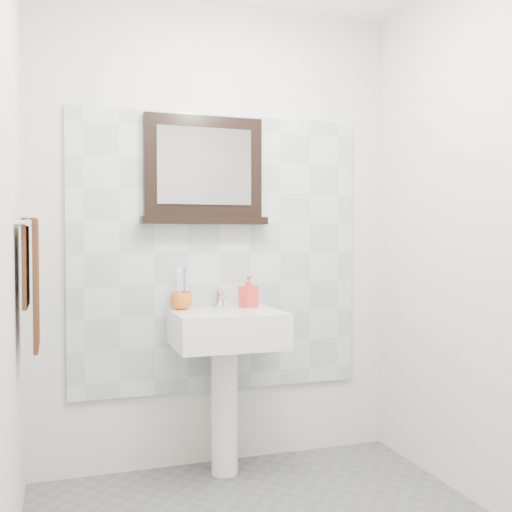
{
  "coord_description": "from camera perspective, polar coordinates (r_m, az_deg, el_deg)",
  "views": [
    {
      "loc": [
        -0.84,
        -2.07,
        1.24
      ],
      "look_at": [
        0.03,
        0.55,
        1.15
      ],
      "focal_mm": 42.0,
      "sensor_mm": 36.0,
      "label": 1
    }
  ],
  "objects": [
    {
      "name": "toothbrush_cup",
      "position": [
        3.15,
        -7.13,
        -4.26
      ],
      "size": [
        0.14,
        0.14,
        0.09
      ],
      "primitive_type": "imported",
      "rotation": [
        0.0,
        0.0,
        -0.23
      ],
      "color": "orange",
      "rests_on": "pedestal_sink"
    },
    {
      "name": "front_wall",
      "position": [
        1.28,
        22.42,
        2.24
      ],
      "size": [
        2.0,
        0.01,
        2.5
      ],
      "primitive_type": "cube",
      "color": "silver",
      "rests_on": "ground"
    },
    {
      "name": "toothbrushes",
      "position": [
        3.14,
        -7.15,
        -2.85
      ],
      "size": [
        0.05,
        0.04,
        0.21
      ],
      "color": "white",
      "rests_on": "toothbrush_cup"
    },
    {
      "name": "framed_mirror",
      "position": [
        3.24,
        -4.99,
        7.88
      ],
      "size": [
        0.68,
        0.11,
        0.58
      ],
      "color": "black",
      "rests_on": "back_wall"
    },
    {
      "name": "hand_towel",
      "position": [
        2.69,
        -20.57,
        -1.57
      ],
      "size": [
        0.06,
        0.3,
        0.55
      ],
      "color": "#361C0F",
      "rests_on": "towel_bar"
    },
    {
      "name": "splashback",
      "position": [
        3.27,
        -3.54,
        0.28
      ],
      "size": [
        1.6,
        0.02,
        1.5
      ],
      "primitive_type": "cube",
      "color": "silver",
      "rests_on": "back_wall"
    },
    {
      "name": "towel_bar",
      "position": [
        2.69,
        -20.78,
        2.91
      ],
      "size": [
        0.07,
        0.4,
        0.03
      ],
      "color": "silver",
      "rests_on": "left_wall"
    },
    {
      "name": "pedestal_sink",
      "position": [
        3.11,
        -2.81,
        -8.59
      ],
      "size": [
        0.55,
        0.44,
        0.96
      ],
      "color": "white",
      "rests_on": "ground"
    },
    {
      "name": "soap_dispenser",
      "position": [
        3.21,
        -0.73,
        -3.42
      ],
      "size": [
        0.1,
        0.1,
        0.17
      ],
      "primitive_type": "imported",
      "rotation": [
        0.0,
        0.0,
        0.39
      ],
      "color": "red",
      "rests_on": "pedestal_sink"
    },
    {
      "name": "left_wall",
      "position": [
        2.08,
        -22.89,
        2.02
      ],
      "size": [
        0.01,
        2.2,
        2.5
      ],
      "primitive_type": "cube",
      "color": "silver",
      "rests_on": "ground"
    },
    {
      "name": "right_wall",
      "position": [
        2.77,
        23.21,
        1.93
      ],
      "size": [
        0.01,
        2.2,
        2.5
      ],
      "primitive_type": "cube",
      "color": "silver",
      "rests_on": "ground"
    },
    {
      "name": "back_wall",
      "position": [
        3.28,
        -3.59,
        2.03
      ],
      "size": [
        2.0,
        0.01,
        2.5
      ],
      "primitive_type": "cube",
      "color": "silver",
      "rests_on": "ground"
    }
  ]
}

